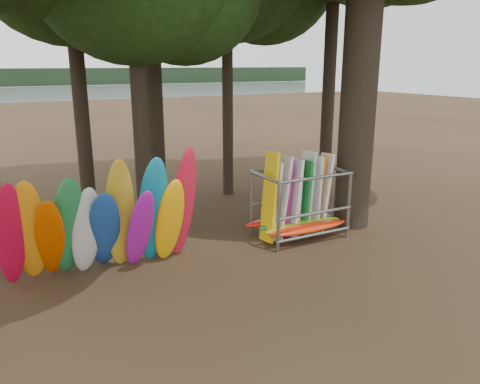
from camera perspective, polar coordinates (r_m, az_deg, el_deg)
name	(u,v)px	position (r m, az deg, el deg)	size (l,w,h in m)	color
ground	(240,260)	(12.55, 0.03, -8.24)	(120.00, 120.00, 0.00)	#47331E
lake	(32,102)	(70.53, -23.98, 10.00)	(160.00, 160.00, 0.00)	gray
far_shore	(11,77)	(120.30, -26.14, 12.43)	(160.00, 4.00, 4.00)	black
kayak_row	(105,224)	(11.66, -16.16, -3.82)	(4.80, 1.90, 3.25)	red
storage_rack	(299,206)	(13.98, 7.22, -1.68)	(3.09, 1.56, 2.64)	gray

